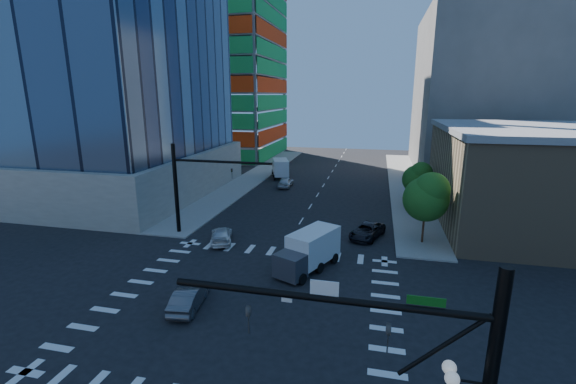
# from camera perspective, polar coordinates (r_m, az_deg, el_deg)

# --- Properties ---
(ground) EXTENTS (160.00, 160.00, 0.00)m
(ground) POSITION_cam_1_polar(r_m,az_deg,el_deg) (27.32, -5.68, -16.04)
(ground) COLOR black
(ground) RESTS_ON ground
(road_markings) EXTENTS (20.00, 20.00, 0.01)m
(road_markings) POSITION_cam_1_polar(r_m,az_deg,el_deg) (27.32, -5.68, -16.03)
(road_markings) COLOR silver
(road_markings) RESTS_ON ground
(sidewalk_ne) EXTENTS (5.00, 60.00, 0.15)m
(sidewalk_ne) POSITION_cam_1_polar(r_m,az_deg,el_deg) (63.93, 16.95, 1.22)
(sidewalk_ne) COLOR gray
(sidewalk_ne) RESTS_ON ground
(sidewalk_nw) EXTENTS (5.00, 60.00, 0.15)m
(sidewalk_nw) POSITION_cam_1_polar(r_m,az_deg,el_deg) (66.93, -4.90, 2.35)
(sidewalk_nw) COLOR gray
(sidewalk_nw) RESTS_ON ground
(construction_building) EXTENTS (25.16, 34.50, 70.60)m
(construction_building) POSITION_cam_1_polar(r_m,az_deg,el_deg) (91.95, -10.23, 20.76)
(construction_building) COLOR slate
(construction_building) RESTS_ON ground
(commercial_building) EXTENTS (20.50, 22.50, 10.60)m
(commercial_building) POSITION_cam_1_polar(r_m,az_deg,el_deg) (48.23, 33.68, 1.74)
(commercial_building) COLOR #8F7353
(commercial_building) RESTS_ON ground
(bg_building_ne) EXTENTS (24.00, 30.00, 28.00)m
(bg_building_ne) POSITION_cam_1_polar(r_m,az_deg,el_deg) (79.63, 27.75, 12.80)
(bg_building_ne) COLOR #645F5A
(bg_building_ne) RESTS_ON ground
(signal_mast_nw) EXTENTS (10.20, 0.40, 9.00)m
(signal_mast_nw) POSITION_cam_1_polar(r_m,az_deg,el_deg) (39.09, -14.42, 1.57)
(signal_mast_nw) COLOR black
(signal_mast_nw) RESTS_ON sidewalk_nw
(tree_south) EXTENTS (4.16, 4.16, 6.82)m
(tree_south) POSITION_cam_1_polar(r_m,az_deg,el_deg) (37.61, 19.98, -0.59)
(tree_south) COLOR #382316
(tree_south) RESTS_ON sidewalk_ne
(tree_north) EXTENTS (3.54, 3.52, 5.78)m
(tree_north) POSITION_cam_1_polar(r_m,az_deg,el_deg) (49.43, 18.73, 2.06)
(tree_north) COLOR #382316
(tree_north) RESTS_ON sidewalk_ne
(car_nb_far) EXTENTS (3.86, 5.51, 1.40)m
(car_nb_far) POSITION_cam_1_polar(r_m,az_deg,el_deg) (38.94, 11.65, -5.67)
(car_nb_far) COLOR black
(car_nb_far) RESTS_ON ground
(car_sb_near) EXTENTS (3.42, 5.07, 1.36)m
(car_sb_near) POSITION_cam_1_polar(r_m,az_deg,el_deg) (37.66, -9.85, -6.30)
(car_sb_near) COLOR white
(car_sb_near) RESTS_ON ground
(car_sb_mid) EXTENTS (2.00, 4.69, 1.58)m
(car_sb_mid) POSITION_cam_1_polar(r_m,az_deg,el_deg) (58.99, -0.34, 1.51)
(car_sb_mid) COLOR silver
(car_sb_mid) RESTS_ON ground
(car_sb_cross) EXTENTS (2.09, 4.56, 1.45)m
(car_sb_cross) POSITION_cam_1_polar(r_m,az_deg,el_deg) (27.19, -14.42, -14.86)
(car_sb_cross) COLOR #4E4E53
(car_sb_cross) RESTS_ON ground
(box_truck_near) EXTENTS (4.67, 6.37, 3.08)m
(box_truck_near) POSITION_cam_1_polar(r_m,az_deg,el_deg) (31.15, 2.81, -9.21)
(box_truck_near) COLOR black
(box_truck_near) RESTS_ON ground
(box_truck_far) EXTENTS (4.39, 6.53, 3.16)m
(box_truck_far) POSITION_cam_1_polar(r_m,az_deg,el_deg) (66.26, -1.17, 3.45)
(box_truck_far) COLOR black
(box_truck_far) RESTS_ON ground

